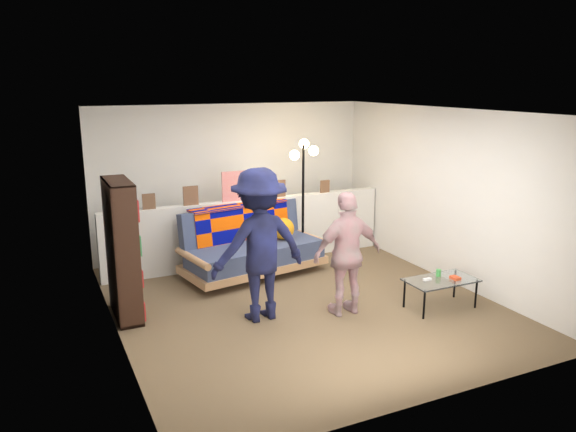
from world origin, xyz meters
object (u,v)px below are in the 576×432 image
object	(u,v)px
bookshelf	(122,254)
floor_lamp	(304,176)
futon_sofa	(252,247)
person_left	(259,245)
coffee_table	(441,281)
person_right	(347,254)

from	to	relation	value
bookshelf	floor_lamp	world-z (taller)	floor_lamp
floor_lamp	futon_sofa	bearing A→B (deg)	-167.15
person_left	futon_sofa	bearing A→B (deg)	-112.50
bookshelf	coffee_table	size ratio (longest dim) A/B	1.86
bookshelf	person_right	size ratio (longest dim) A/B	1.10
bookshelf	person_right	distance (m)	2.65
futon_sofa	bookshelf	size ratio (longest dim) A/B	1.31
person_right	futon_sofa	bearing A→B (deg)	-74.04
futon_sofa	bookshelf	bearing A→B (deg)	-158.43
floor_lamp	person_right	distance (m)	2.16
bookshelf	coffee_table	xyz separation A→B (m)	(3.58, -1.40, -0.42)
person_left	bookshelf	bearing A→B (deg)	-30.89
bookshelf	person_right	xyz separation A→B (m)	(2.43, -1.05, -0.02)
bookshelf	floor_lamp	bearing A→B (deg)	18.83
person_left	person_right	xyz separation A→B (m)	(1.00, -0.32, -0.15)
futon_sofa	person_left	distance (m)	1.65
coffee_table	floor_lamp	world-z (taller)	floor_lamp
bookshelf	futon_sofa	bearing A→B (deg)	21.57
person_left	floor_lamp	bearing A→B (deg)	-134.02
futon_sofa	bookshelf	world-z (taller)	bookshelf
person_left	person_right	size ratio (longest dim) A/B	1.20
coffee_table	bookshelf	bearing A→B (deg)	158.57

